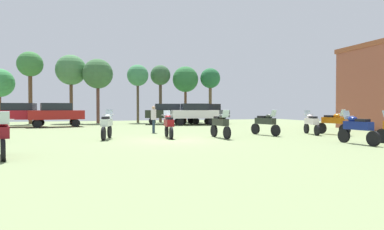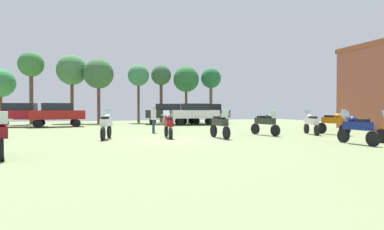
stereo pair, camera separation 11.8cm
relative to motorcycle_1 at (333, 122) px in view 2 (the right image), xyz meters
name	(u,v)px [view 2 (the right image)]	position (x,y,z in m)	size (l,w,h in m)	color
ground_plane	(171,140)	(-9.97, -0.47, -0.75)	(44.00, 52.00, 0.02)	#758557
motorcycle_1	(333,122)	(0.00, 0.00, 0.00)	(0.82, 2.17, 1.51)	black
motorcycle_2	(220,124)	(-7.31, -0.25, -0.01)	(0.62, 2.17, 1.49)	black
motorcycle_5	(311,123)	(-1.21, 0.43, -0.03)	(0.77, 2.13, 1.45)	black
motorcycle_6	(1,135)	(-16.43, -4.82, -0.01)	(0.76, 2.07, 1.49)	black
motorcycle_7	(265,123)	(-4.13, 0.69, -0.01)	(0.82, 2.23, 1.48)	black
motorcycle_9	(106,125)	(-13.09, 0.83, 0.00)	(0.75, 2.18, 1.51)	black
motorcycle_10	(357,128)	(-2.64, -4.71, -0.02)	(0.62, 2.21, 1.47)	black
motorcycle_11	(168,124)	(-9.92, 0.57, -0.02)	(0.62, 2.11, 1.46)	black
car_1	(195,112)	(-4.79, 12.87, 0.43)	(4.43, 2.15, 2.00)	black
car_2	(20,113)	(-19.75, 13.97, 0.43)	(4.42, 2.10, 2.00)	black
car_3	(207,112)	(-2.86, 14.92, 0.43)	(4.42, 2.10, 2.00)	black
car_4	(57,113)	(-16.79, 13.13, 0.43)	(4.58, 2.65, 2.00)	black
car_5	(168,112)	(-6.94, 14.93, 0.43)	(4.51, 2.40, 2.00)	black
person_1	(153,117)	(-10.08, 4.36, 0.27)	(0.34, 0.34, 1.73)	#253649
tree_2	(186,80)	(-3.77, 19.77, 4.09)	(2.93, 2.93, 6.33)	brown
tree_3	(0,83)	(-22.95, 20.83, 3.36)	(2.86, 2.86, 5.56)	brown
tree_4	(138,76)	(-9.25, 19.28, 4.31)	(2.30, 2.30, 6.27)	#4C3F2C
tree_5	(99,74)	(-13.40, 19.23, 4.38)	(3.10, 3.10, 6.72)	brown
tree_6	(72,71)	(-16.11, 20.41, 4.81)	(3.17, 3.17, 7.19)	brown
tree_7	(31,66)	(-19.88, 19.52, 5.07)	(2.47, 2.47, 7.20)	brown
tree_8	(211,79)	(-1.03, 19.04, 4.14)	(2.29, 2.29, 6.15)	brown
tree_9	(161,76)	(-6.62, 20.03, 4.42)	(2.24, 2.24, 6.41)	#4C3D2E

